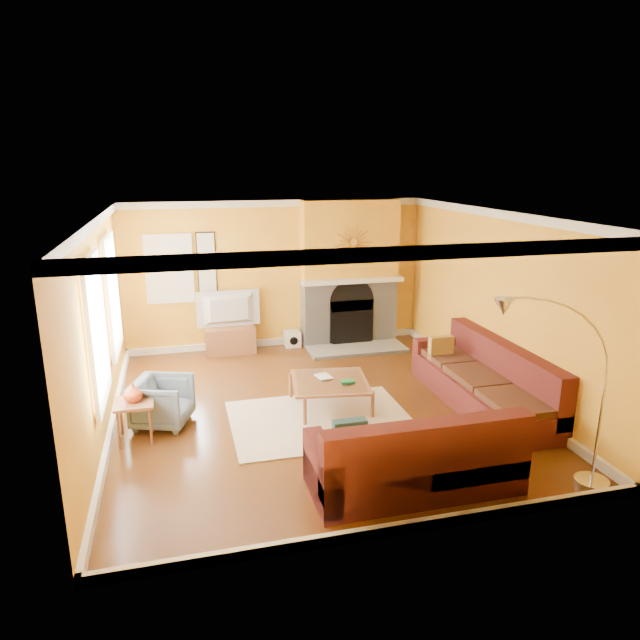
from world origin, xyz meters
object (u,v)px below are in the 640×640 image
object	(u,v)px
sectional_sofa	(413,394)
coffee_table	(330,394)
media_console	(231,340)
armchair	(163,402)
side_table	(136,421)
arc_lamp	(555,398)

from	to	relation	value
sectional_sofa	coffee_table	distance (m)	1.25
media_console	armchair	bearing A→B (deg)	-112.99
sectional_sofa	armchair	size ratio (longest dim) A/B	5.12
sectional_sofa	media_console	size ratio (longest dim) A/B	4.07
sectional_sofa	side_table	xyz separation A→B (m)	(-3.48, 0.51, -0.19)
armchair	side_table	size ratio (longest dim) A/B	1.37
armchair	side_table	bearing A→B (deg)	156.86
media_console	arc_lamp	bearing A→B (deg)	-63.06
side_table	coffee_table	bearing A→B (deg)	7.37
side_table	media_console	bearing A→B (deg)	64.33
armchair	media_console	bearing A→B (deg)	-3.66
side_table	arc_lamp	distance (m)	4.87
sectional_sofa	arc_lamp	size ratio (longest dim) A/B	1.69
media_console	arc_lamp	world-z (taller)	arc_lamp
media_console	armchair	xyz separation A→B (m)	(-1.16, -2.73, 0.08)
coffee_table	side_table	world-z (taller)	side_table
armchair	arc_lamp	size ratio (longest dim) A/B	0.33
armchair	side_table	world-z (taller)	armchair
sectional_sofa	coffee_table	xyz separation A→B (m)	(-0.89, 0.84, -0.24)
media_console	arc_lamp	size ratio (longest dim) A/B	0.42
coffee_table	armchair	bearing A→B (deg)	179.51
sectional_sofa	arc_lamp	world-z (taller)	arc_lamp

